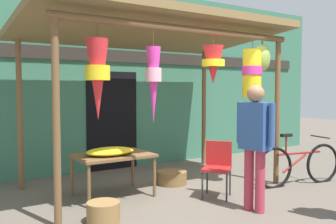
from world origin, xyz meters
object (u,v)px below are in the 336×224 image
object	(u,v)px
display_table	(113,158)
wicker_basket_spare	(103,212)
flower_heap_on_table	(111,151)
folding_chair	(218,164)
parked_bicycle	(299,165)
wicker_basket_by_table	(172,178)
vendor_in_orange	(255,137)

from	to	relation	value
display_table	wicker_basket_spare	distance (m)	1.21
flower_heap_on_table	folding_chair	bearing A→B (deg)	-30.46
display_table	parked_bicycle	xyz separation A→B (m)	(2.96, -1.12, -0.24)
folding_chair	wicker_basket_by_table	size ratio (longest dim) A/B	1.63
display_table	parked_bicycle	world-z (taller)	parked_bicycle
wicker_basket_spare	vendor_in_orange	bearing A→B (deg)	-20.78
folding_chair	parked_bicycle	distance (m)	1.64
parked_bicycle	vendor_in_orange	xyz separation A→B (m)	(-1.66, -0.55, 0.66)
wicker_basket_spare	parked_bicycle	xyz separation A→B (m)	(3.53, -0.16, 0.22)
flower_heap_on_table	vendor_in_orange	world-z (taller)	vendor_in_orange
parked_bicycle	vendor_in_orange	size ratio (longest dim) A/B	1.02
wicker_basket_spare	wicker_basket_by_table	bearing A→B (deg)	31.96
flower_heap_on_table	wicker_basket_by_table	size ratio (longest dim) A/B	1.44
display_table	flower_heap_on_table	world-z (taller)	flower_heap_on_table
display_table	flower_heap_on_table	bearing A→B (deg)	-132.80
folding_chair	vendor_in_orange	size ratio (longest dim) A/B	0.49
display_table	flower_heap_on_table	xyz separation A→B (m)	(-0.05, -0.05, 0.12)
wicker_basket_by_table	wicker_basket_spare	xyz separation A→B (m)	(-1.74, -1.08, 0.02)
vendor_in_orange	wicker_basket_by_table	bearing A→B (deg)	94.31
flower_heap_on_table	wicker_basket_by_table	world-z (taller)	flower_heap_on_table
wicker_basket_by_table	vendor_in_orange	size ratio (longest dim) A/B	0.30
wicker_basket_spare	flower_heap_on_table	bearing A→B (deg)	59.90
flower_heap_on_table	wicker_basket_by_table	bearing A→B (deg)	8.25
folding_chair	parked_bicycle	xyz separation A→B (m)	(1.62, -0.25, -0.16)
flower_heap_on_table	parked_bicycle	xyz separation A→B (m)	(3.01, -1.07, -0.36)
display_table	wicker_basket_spare	bearing A→B (deg)	-120.87
flower_heap_on_table	wicker_basket_spare	xyz separation A→B (m)	(-0.53, -0.91, -0.58)
display_table	vendor_in_orange	bearing A→B (deg)	-52.09
display_table	vendor_in_orange	size ratio (longest dim) A/B	0.68
folding_chair	wicker_basket_spare	xyz separation A→B (m)	(-1.92, -0.09, -0.38)
display_table	wicker_basket_by_table	size ratio (longest dim) A/B	2.22
vendor_in_orange	folding_chair	bearing A→B (deg)	86.98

